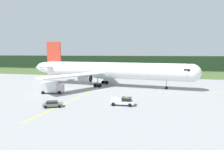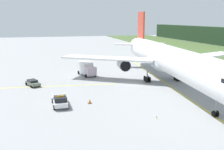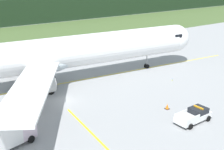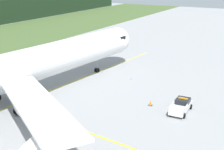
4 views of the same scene
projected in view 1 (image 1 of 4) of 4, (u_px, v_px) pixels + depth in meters
name	position (u px, v px, depth m)	size (l,w,h in m)	color
ground	(98.00, 90.00, 59.94)	(320.00, 320.00, 0.00)	gray
grass_verge	(123.00, 73.00, 109.99)	(320.00, 37.73, 0.04)	#445C2E
distant_tree_line	(128.00, 63.00, 131.37)	(288.00, 6.13, 9.45)	#1D321D
taxiway_centerline_main	(111.00, 86.00, 66.54)	(79.38, 0.30, 0.01)	yellow
taxiway_centerline_spur	(67.00, 103.00, 44.31)	(27.72, 0.30, 0.01)	yellow
airliner	(109.00, 71.00, 66.06)	(60.03, 45.06, 15.78)	white
ops_pickup_truck	(123.00, 101.00, 42.13)	(5.41, 2.49, 1.94)	silver
catering_truck	(52.00, 87.00, 54.51)	(6.65, 3.96, 3.48)	#C9B3C2
staff_car	(53.00, 104.00, 40.77)	(4.41, 3.27, 1.30)	#616A59
apron_cone	(126.00, 98.00, 46.92)	(0.63, 0.63, 0.78)	black
taxiway_edge_light_east	(163.00, 94.00, 52.62)	(0.12, 0.12, 0.43)	yellow
taxiway_edge_light_west	(31.00, 88.00, 61.46)	(0.12, 0.12, 0.43)	yellow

